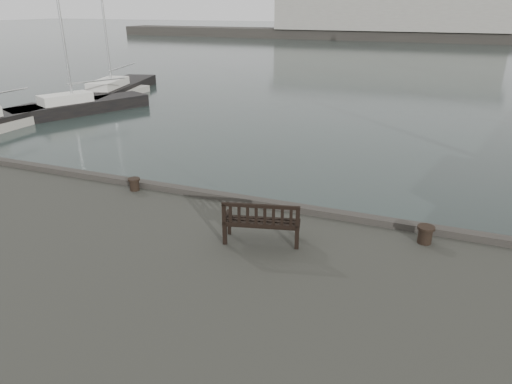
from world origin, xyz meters
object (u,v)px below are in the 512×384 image
at_px(yacht_b, 116,92).
at_px(yacht_c, 81,109).
at_px(bollard_right, 425,235).
at_px(bench, 262,229).
at_px(bollard_left, 134,184).

relative_size(yacht_b, yacht_c, 1.27).
height_order(yacht_b, yacht_c, yacht_b).
relative_size(bollard_right, yacht_c, 0.03).
distance_m(bench, yacht_b, 30.31).
height_order(bollard_right, yacht_c, yacht_c).
relative_size(bollard_right, yacht_b, 0.03).
height_order(bench, bollard_right, bench).
relative_size(bench, bollard_right, 4.44).
bearing_deg(yacht_c, bench, -14.47).
distance_m(bollard_left, yacht_b, 25.90).
bearing_deg(bollard_right, yacht_c, 148.50).
xyz_separation_m(bollard_left, yacht_c, (-14.25, 13.63, -1.51)).
bearing_deg(bollard_right, yacht_b, 140.58).
distance_m(bench, bollard_right, 3.88).
xyz_separation_m(bollard_right, yacht_c, (-22.66, 13.89, -1.53)).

